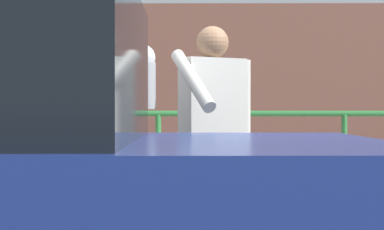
# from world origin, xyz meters

# --- Properties ---
(parking_meter) EXTENTS (0.19, 0.20, 1.59)m
(parking_meter) POSITION_xyz_m (0.03, 0.25, 1.32)
(parking_meter) COLOR slate
(parking_meter) RESTS_ON sidewalk_curb
(pedestrian_at_meter) EXTENTS (0.59, 0.78, 1.74)m
(pedestrian_at_meter) POSITION_xyz_m (0.53, 0.47, 1.14)
(pedestrian_at_meter) COLOR #1E233F
(pedestrian_at_meter) RESTS_ON sidewalk_curb
(background_railing) EXTENTS (24.06, 0.06, 1.13)m
(background_railing) POSITION_xyz_m (-0.00, 2.63, 0.94)
(background_railing) COLOR #2D7A38
(background_railing) RESTS_ON sidewalk_curb
(backdrop_wall) EXTENTS (32.00, 0.50, 3.04)m
(backdrop_wall) POSITION_xyz_m (0.00, 6.41, 1.52)
(backdrop_wall) COLOR brown
(backdrop_wall) RESTS_ON ground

